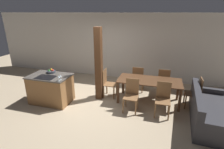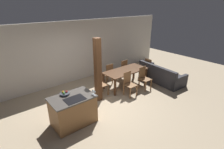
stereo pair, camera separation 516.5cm
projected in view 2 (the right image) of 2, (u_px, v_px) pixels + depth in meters
name	position (u px, v px, depth m)	size (l,w,h in m)	color
ground_plane	(103.00, 105.00, 6.25)	(16.00, 16.00, 0.00)	tan
wall_back	(67.00, 53.00, 7.55)	(11.20, 0.08, 2.70)	silver
kitchen_island	(73.00, 110.00, 5.15)	(1.25, 0.83, 0.90)	olive
fruit_bowl	(65.00, 93.00, 5.08)	(0.28, 0.28, 0.11)	#383D47
wine_glass_near	(94.00, 91.00, 5.01)	(0.07, 0.07, 0.16)	silver
wine_glass_middle	(93.00, 90.00, 5.07)	(0.07, 0.07, 0.16)	silver
dining_table	(126.00, 72.00, 7.43)	(1.94, 0.88, 0.73)	#51331E
dining_chair_near_left	(129.00, 83.00, 6.76)	(0.40, 0.40, 0.94)	brown
dining_chair_near_right	(144.00, 78.00, 7.27)	(0.40, 0.40, 0.94)	brown
dining_chair_far_left	(108.00, 73.00, 7.70)	(0.40, 0.40, 0.94)	brown
dining_chair_far_right	(123.00, 69.00, 8.21)	(0.40, 0.40, 0.94)	brown
dining_chair_head_end	(100.00, 84.00, 6.69)	(0.40, 0.40, 0.94)	brown
dining_chair_foot_end	(146.00, 68.00, 8.28)	(0.40, 0.40, 0.94)	brown
couch	(161.00, 76.00, 8.02)	(1.07, 2.14, 0.81)	#2D2D33
timber_post	(98.00, 71.00, 6.15)	(0.21, 0.21, 2.32)	#4C2D19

